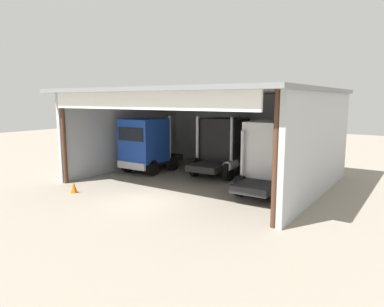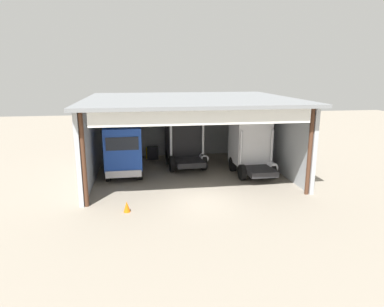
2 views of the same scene
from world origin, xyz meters
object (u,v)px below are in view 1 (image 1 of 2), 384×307
(truck_black_center_bay, at_px, (222,145))
(traffic_cone, at_px, (74,187))
(oil_drum, at_px, (209,158))
(truck_blue_center_right_bay, at_px, (146,144))
(truck_white_center_left_bay, at_px, (272,156))
(tool_cart, at_px, (211,158))

(truck_black_center_bay, height_order, traffic_cone, truck_black_center_bay)
(oil_drum, bearing_deg, traffic_cone, -97.60)
(truck_blue_center_right_bay, distance_m, truck_white_center_left_bay, 8.71)
(truck_black_center_bay, distance_m, traffic_cone, 9.28)
(tool_cart, xyz_separation_m, traffic_cone, (-1.72, -10.67, -0.22))
(truck_blue_center_right_bay, height_order, traffic_cone, truck_blue_center_right_bay)
(truck_blue_center_right_bay, height_order, truck_black_center_bay, truck_black_center_bay)
(truck_white_center_left_bay, bearing_deg, tool_cart, 141.35)
(tool_cart, bearing_deg, truck_white_center_left_bay, -37.01)
(traffic_cone, bearing_deg, truck_blue_center_right_bay, 93.61)
(truck_black_center_bay, height_order, truck_white_center_left_bay, truck_black_center_bay)
(truck_blue_center_right_bay, xyz_separation_m, oil_drum, (1.83, 4.90, -1.40))
(truck_white_center_left_bay, distance_m, traffic_cone, 10.22)
(truck_white_center_left_bay, bearing_deg, traffic_cone, -147.32)
(truck_black_center_bay, bearing_deg, truck_blue_center_right_bay, -156.48)
(oil_drum, relative_size, traffic_cone, 1.62)
(truck_black_center_bay, bearing_deg, traffic_cone, -119.32)
(tool_cart, bearing_deg, oil_drum, 140.00)
(truck_white_center_left_bay, relative_size, tool_cart, 4.53)
(truck_white_center_left_bay, xyz_separation_m, tool_cart, (-6.61, 4.98, -1.42))
(truck_black_center_bay, xyz_separation_m, truck_white_center_left_bay, (4.29, -2.51, 0.02))
(truck_white_center_left_bay, relative_size, oil_drum, 4.99)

